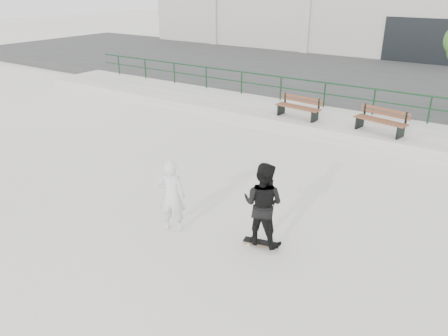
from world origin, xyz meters
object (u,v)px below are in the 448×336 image
Objects in this scene: bench_right at (381,121)px; seated_skater at (172,196)px; standing_skater at (263,204)px; bench_left at (299,107)px; skateboard at (261,243)px.

seated_skater reaches higher than bench_right.
bench_right is 1.01× the size of standing_skater.
bench_right is at bearing 4.64° from bench_left.
skateboard is at bearing -64.57° from bench_left.
seated_skater is at bearing -178.20° from skateboard.
seated_skater is (-2.24, -8.21, -0.05)m from bench_right.
bench_left is 1.04× the size of seated_skater.
bench_right is 7.66m from standing_skater.
standing_skater is at bearing 12.94° from skateboard.
skateboard is 0.94m from standing_skater.
seated_skater is at bearing 9.84° from standing_skater.
bench_left is 3.07m from bench_right.
bench_left is 8.19m from standing_skater.
standing_skater reaches higher than bench_left.
bench_left is 8.23m from skateboard.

